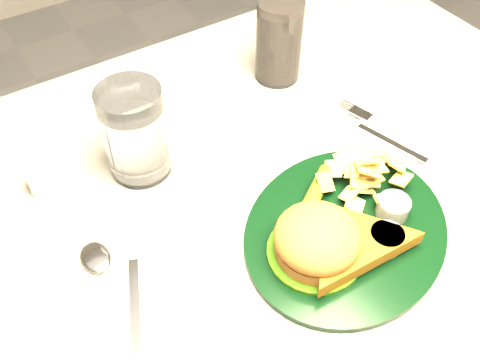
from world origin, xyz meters
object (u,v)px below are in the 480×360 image
object	(u,v)px
fork_napkin	(388,140)
table	(240,338)
dinner_plate	(349,216)
cola_glass	(279,41)
water_glass	(135,132)

from	to	relation	value
fork_napkin	table	bearing A→B (deg)	161.89
table	fork_napkin	size ratio (longest dim) A/B	8.10
table	dinner_plate	size ratio (longest dim) A/B	4.15
table	dinner_plate	bearing A→B (deg)	-48.39
table	cola_glass	bearing A→B (deg)	45.24
dinner_plate	water_glass	world-z (taller)	water_glass
water_glass	fork_napkin	xyz separation A→B (m)	(0.33, -0.15, -0.06)
fork_napkin	cola_glass	bearing A→B (deg)	85.76
dinner_plate	cola_glass	xyz separation A→B (m)	(0.11, 0.31, 0.03)
cola_glass	fork_napkin	distance (m)	0.23
water_glass	fork_napkin	size ratio (longest dim) A/B	0.91
dinner_plate	fork_napkin	distance (m)	0.19
table	cola_glass	world-z (taller)	cola_glass
table	water_glass	size ratio (longest dim) A/B	8.93
fork_napkin	dinner_plate	bearing A→B (deg)	-165.23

